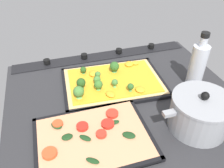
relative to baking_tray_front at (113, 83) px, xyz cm
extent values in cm
cube|color=#28282B|center=(-1.19, 9.22, -1.86)|extent=(82.19, 68.35, 3.00)
cube|color=black|center=(-1.19, -21.46, 0.04)|extent=(78.90, 7.00, 0.80)
cylinder|color=black|center=(-25.85, -21.46, 1.34)|extent=(2.80, 2.80, 1.80)
cylinder|color=black|center=(-9.41, -21.46, 1.34)|extent=(2.80, 2.80, 1.80)
cylinder|color=black|center=(7.03, -21.46, 1.34)|extent=(2.80, 2.80, 1.80)
cylinder|color=black|center=(23.46, -21.46, 1.34)|extent=(2.80, 2.80, 1.80)
cube|color=black|center=(0.00, 0.00, -0.11)|extent=(39.96, 29.10, 0.50)
cube|color=black|center=(-0.78, -12.78, 0.29)|extent=(38.40, 3.54, 1.30)
cube|color=black|center=(0.78, 12.78, 0.29)|extent=(38.40, 3.54, 1.30)
cube|color=black|center=(-18.56, 1.14, 0.29)|extent=(2.83, 26.83, 1.30)
cube|color=black|center=(18.56, -1.14, 0.29)|extent=(2.83, 26.83, 1.30)
cube|color=tan|center=(0.00, 0.00, 0.64)|extent=(37.42, 26.56, 1.00)
cube|color=gold|center=(0.00, 0.00, 1.34)|extent=(34.39, 23.95, 0.40)
cone|color=#68AD54|center=(0.81, 4.51, 2.18)|extent=(1.31, 1.31, 1.29)
sphere|color=#427533|center=(0.81, 4.51, 3.72)|extent=(2.38, 2.38, 2.38)
cone|color=#4D8B3F|center=(-3.90, 8.33, 2.10)|extent=(1.30, 1.30, 1.12)
sphere|color=#2D5B23|center=(-3.90, 8.33, 3.54)|extent=(2.36, 2.36, 2.36)
cone|color=#5B9F46|center=(6.88, 4.20, 2.09)|extent=(1.75, 1.75, 1.11)
sphere|color=#386B28|center=(6.88, 4.20, 3.84)|extent=(3.18, 3.18, 3.18)
cone|color=#4D8B3F|center=(-2.11, -5.20, 2.08)|extent=(2.09, 2.09, 1.09)
sphere|color=#2D5B23|center=(-2.11, -5.20, 4.06)|extent=(3.81, 3.81, 3.81)
cone|color=#427635|center=(12.64, 1.63, 2.19)|extent=(1.83, 1.83, 1.31)
sphere|color=#264C1C|center=(12.64, 1.63, 4.09)|extent=(3.33, 3.33, 3.33)
cone|color=#427635|center=(10.04, -7.58, 1.96)|extent=(1.35, 1.35, 0.86)
sphere|color=#264C1C|center=(10.04, -7.58, 3.31)|extent=(2.46, 2.46, 2.46)
cone|color=#68AD54|center=(5.40, -2.62, 2.08)|extent=(1.23, 1.23, 1.08)
sphere|color=#427533|center=(5.40, -2.62, 3.46)|extent=(2.24, 2.24, 2.24)
cone|color=#68AD54|center=(6.45, 0.54, 1.97)|extent=(1.50, 1.50, 0.88)
sphere|color=#427533|center=(6.45, 0.54, 3.43)|extent=(2.72, 2.72, 2.72)
cone|color=#68AD54|center=(14.42, 6.65, 2.20)|extent=(2.09, 2.09, 1.32)
sphere|color=#427533|center=(14.42, 6.65, 4.28)|extent=(3.79, 3.79, 3.79)
ellipsoid|color=gold|center=(6.20, -5.46, 2.16)|extent=(4.01, 4.19, 1.45)
ellipsoid|color=gold|center=(3.71, 8.60, 2.11)|extent=(4.13, 4.65, 1.34)
ellipsoid|color=gold|center=(-9.49, -8.16, 2.12)|extent=(4.98, 5.12, 1.37)
ellipsoid|color=gold|center=(-12.33, -8.31, 2.00)|extent=(3.55, 3.29, 1.09)
ellipsoid|color=gold|center=(-7.29, 8.80, 2.08)|extent=(4.37, 4.56, 1.28)
cube|color=black|center=(13.68, 24.59, -0.11)|extent=(33.69, 25.56, 0.50)
cube|color=black|center=(13.65, 12.45, 0.29)|extent=(33.63, 1.28, 1.30)
cube|color=black|center=(-2.54, 24.63, 0.29)|extent=(1.26, 25.48, 1.30)
cube|color=black|center=(29.90, 24.55, 0.29)|extent=(1.26, 25.48, 1.30)
cube|color=tan|center=(13.68, 24.59, 0.59)|extent=(31.29, 23.16, 0.90)
cylinder|color=red|center=(11.27, 24.69, 1.54)|extent=(3.15, 3.15, 1.00)
cylinder|color=#D14723|center=(22.96, 16.96, 1.54)|extent=(3.20, 3.20, 1.00)
cylinder|color=#D14723|center=(26.23, 27.09, 1.54)|extent=(4.08, 4.08, 1.00)
cylinder|color=#B22319|center=(8.36, 21.40, 1.54)|extent=(3.99, 3.99, 1.00)
cylinder|color=red|center=(5.77, 17.54, 1.54)|extent=(3.99, 3.99, 1.00)
cylinder|color=#B22319|center=(15.99, 20.22, 1.54)|extent=(3.66, 3.66, 1.00)
ellipsoid|color=#193819|center=(20.91, 22.78, 1.44)|extent=(3.54, 2.82, 0.60)
ellipsoid|color=#193819|center=(3.63, 27.31, 1.44)|extent=(4.66, 4.30, 0.60)
ellipsoid|color=#193819|center=(15.68, 32.63, 1.44)|extent=(4.04, 3.60, 0.60)
ellipsoid|color=#193819|center=(5.93, 21.30, 1.44)|extent=(2.83, 1.80, 0.60)
ellipsoid|color=#193819|center=(15.99, 24.66, 1.44)|extent=(4.01, 3.95, 0.60)
ellipsoid|color=#193819|center=(23.36, 17.38, 1.44)|extent=(4.40, 4.66, 0.60)
cylinder|color=gray|center=(-18.36, 28.40, 4.72)|extent=(17.71, 17.71, 10.16)
cylinder|color=gray|center=(-18.36, 28.40, 10.20)|extent=(18.07, 18.07, 0.80)
sphere|color=black|center=(-18.36, 28.40, 11.80)|extent=(2.40, 2.40, 2.40)
cube|color=gray|center=(-7.70, 28.40, 7.97)|extent=(3.60, 2.00, 1.20)
cylinder|color=#B7BCC6|center=(-29.38, 8.82, 7.84)|extent=(5.89, 5.89, 16.40)
cylinder|color=#B7BCC6|center=(-29.38, 8.82, 17.79)|extent=(2.65, 2.65, 3.50)
cylinder|color=black|center=(-29.38, 8.82, 20.34)|extent=(2.95, 2.95, 1.60)
camera|label=1|loc=(21.28, 68.41, 53.61)|focal=37.00mm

